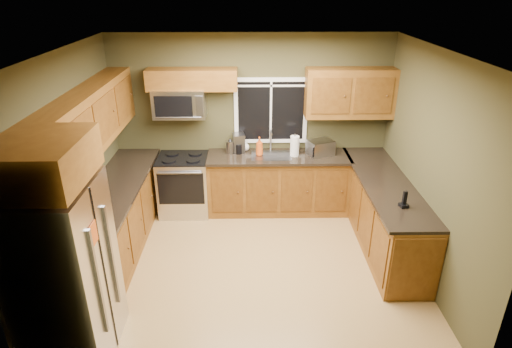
{
  "coord_description": "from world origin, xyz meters",
  "views": [
    {
      "loc": [
        -0.03,
        -4.54,
        3.39
      ],
      "look_at": [
        0.05,
        0.35,
        1.15
      ],
      "focal_mm": 30.0,
      "sensor_mm": 36.0,
      "label": 1
    }
  ],
  "objects_px": {
    "soap_bottle_b": "(296,144)",
    "soap_bottle_c": "(245,145)",
    "microwave": "(180,103)",
    "kettle": "(230,146)",
    "coffee_maker": "(239,144)",
    "cordless_phone": "(404,202)",
    "paper_towel_roll": "(295,146)",
    "soap_bottle_a": "(259,146)",
    "range": "(184,184)",
    "refrigerator": "(66,274)",
    "toaster_oven": "(320,148)"
  },
  "relations": [
    {
      "from": "soap_bottle_b",
      "to": "soap_bottle_c",
      "type": "distance_m",
      "value": 0.8
    },
    {
      "from": "microwave",
      "to": "kettle",
      "type": "bearing_deg",
      "value": -0.85
    },
    {
      "from": "coffee_maker",
      "to": "cordless_phone",
      "type": "bearing_deg",
      "value": -42.22
    },
    {
      "from": "paper_towel_roll",
      "to": "soap_bottle_a",
      "type": "height_order",
      "value": "paper_towel_roll"
    },
    {
      "from": "range",
      "to": "microwave",
      "type": "bearing_deg",
      "value": 90.02
    },
    {
      "from": "soap_bottle_c",
      "to": "refrigerator",
      "type": "bearing_deg",
      "value": -118.68
    },
    {
      "from": "coffee_maker",
      "to": "paper_towel_roll",
      "type": "height_order",
      "value": "paper_towel_roll"
    },
    {
      "from": "soap_bottle_a",
      "to": "refrigerator",
      "type": "bearing_deg",
      "value": -123.58
    },
    {
      "from": "range",
      "to": "microwave",
      "type": "xyz_separation_m",
      "value": [
        -0.0,
        0.14,
        1.26
      ]
    },
    {
      "from": "soap_bottle_c",
      "to": "range",
      "type": "bearing_deg",
      "value": -166.39
    },
    {
      "from": "coffee_maker",
      "to": "paper_towel_roll",
      "type": "distance_m",
      "value": 0.86
    },
    {
      "from": "microwave",
      "to": "coffee_maker",
      "type": "bearing_deg",
      "value": 2.24
    },
    {
      "from": "microwave",
      "to": "paper_towel_roll",
      "type": "relative_size",
      "value": 2.21
    },
    {
      "from": "coffee_maker",
      "to": "soap_bottle_c",
      "type": "relative_size",
      "value": 1.75
    },
    {
      "from": "paper_towel_roll",
      "to": "soap_bottle_b",
      "type": "distance_m",
      "value": 0.24
    },
    {
      "from": "soap_bottle_a",
      "to": "paper_towel_roll",
      "type": "bearing_deg",
      "value": -2.91
    },
    {
      "from": "microwave",
      "to": "soap_bottle_b",
      "type": "xyz_separation_m",
      "value": [
        1.75,
        0.09,
        -0.69
      ]
    },
    {
      "from": "kettle",
      "to": "soap_bottle_b",
      "type": "bearing_deg",
      "value": 5.87
    },
    {
      "from": "soap_bottle_c",
      "to": "cordless_phone",
      "type": "bearing_deg",
      "value": -44.61
    },
    {
      "from": "soap_bottle_b",
      "to": "refrigerator",
      "type": "bearing_deg",
      "value": -129.11
    },
    {
      "from": "toaster_oven",
      "to": "coffee_maker",
      "type": "height_order",
      "value": "coffee_maker"
    },
    {
      "from": "coffee_maker",
      "to": "paper_towel_roll",
      "type": "xyz_separation_m",
      "value": [
        0.85,
        -0.17,
        0.02
      ]
    },
    {
      "from": "refrigerator",
      "to": "soap_bottle_c",
      "type": "height_order",
      "value": "refrigerator"
    },
    {
      "from": "refrigerator",
      "to": "coffee_maker",
      "type": "xyz_separation_m",
      "value": [
        1.54,
        2.94,
        0.17
      ]
    },
    {
      "from": "refrigerator",
      "to": "soap_bottle_a",
      "type": "bearing_deg",
      "value": 56.42
    },
    {
      "from": "refrigerator",
      "to": "kettle",
      "type": "xyz_separation_m",
      "value": [
        1.42,
        2.89,
        0.15
      ]
    },
    {
      "from": "refrigerator",
      "to": "paper_towel_roll",
      "type": "relative_size",
      "value": 5.24
    },
    {
      "from": "toaster_oven",
      "to": "kettle",
      "type": "xyz_separation_m",
      "value": [
        -1.37,
        0.09,
        -0.0
      ]
    },
    {
      "from": "kettle",
      "to": "soap_bottle_c",
      "type": "distance_m",
      "value": 0.25
    },
    {
      "from": "range",
      "to": "soap_bottle_b",
      "type": "distance_m",
      "value": 1.86
    },
    {
      "from": "kettle",
      "to": "soap_bottle_c",
      "type": "height_order",
      "value": "kettle"
    },
    {
      "from": "soap_bottle_a",
      "to": "soap_bottle_c",
      "type": "bearing_deg",
      "value": 137.5
    },
    {
      "from": "coffee_maker",
      "to": "soap_bottle_c",
      "type": "height_order",
      "value": "coffee_maker"
    },
    {
      "from": "range",
      "to": "soap_bottle_c",
      "type": "xyz_separation_m",
      "value": [
        0.95,
        0.23,
        0.55
      ]
    },
    {
      "from": "toaster_oven",
      "to": "paper_towel_roll",
      "type": "bearing_deg",
      "value": -175.44
    },
    {
      "from": "soap_bottle_b",
      "to": "kettle",
      "type": "bearing_deg",
      "value": -174.13
    },
    {
      "from": "range",
      "to": "toaster_oven",
      "type": "xyz_separation_m",
      "value": [
        2.1,
        0.04,
        0.59
      ]
    },
    {
      "from": "toaster_oven",
      "to": "soap_bottle_b",
      "type": "distance_m",
      "value": 0.4
    },
    {
      "from": "coffee_maker",
      "to": "soap_bottle_b",
      "type": "xyz_separation_m",
      "value": [
        0.9,
        0.06,
        -0.03
      ]
    },
    {
      "from": "soap_bottle_c",
      "to": "cordless_phone",
      "type": "relative_size",
      "value": 0.81
    },
    {
      "from": "toaster_oven",
      "to": "soap_bottle_b",
      "type": "xyz_separation_m",
      "value": [
        -0.35,
        0.2,
        -0.01
      ]
    },
    {
      "from": "range",
      "to": "soap_bottle_b",
      "type": "bearing_deg",
      "value": 7.5
    },
    {
      "from": "microwave",
      "to": "toaster_oven",
      "type": "bearing_deg",
      "value": -2.76
    },
    {
      "from": "soap_bottle_b",
      "to": "soap_bottle_c",
      "type": "bearing_deg",
      "value": 180.0
    },
    {
      "from": "paper_towel_roll",
      "to": "soap_bottle_b",
      "type": "xyz_separation_m",
      "value": [
        0.05,
        0.23,
        -0.05
      ]
    },
    {
      "from": "microwave",
      "to": "kettle",
      "type": "distance_m",
      "value": 1.0
    },
    {
      "from": "range",
      "to": "paper_towel_roll",
      "type": "relative_size",
      "value": 2.73
    },
    {
      "from": "range",
      "to": "paper_towel_roll",
      "type": "height_order",
      "value": "paper_towel_roll"
    },
    {
      "from": "coffee_maker",
      "to": "kettle",
      "type": "xyz_separation_m",
      "value": [
        -0.13,
        -0.04,
        -0.02
      ]
    },
    {
      "from": "microwave",
      "to": "range",
      "type": "bearing_deg",
      "value": -89.98
    }
  ]
}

